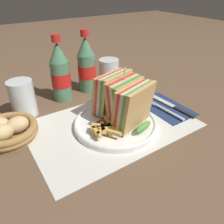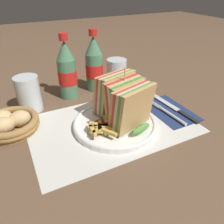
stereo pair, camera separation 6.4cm
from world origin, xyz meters
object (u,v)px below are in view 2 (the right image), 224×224
(fork, at_px, (168,113))
(bread_basket, at_px, (10,123))
(plate_main, at_px, (115,124))
(coke_bottle_near, at_px, (67,71))
(club_sandwich, at_px, (124,101))
(coke_bottle_far, at_px, (94,65))
(glass_near, at_px, (117,76))
(knife, at_px, (175,108))
(glass_far, at_px, (29,94))

(fork, bearing_deg, bread_basket, 159.76)
(plate_main, height_order, coke_bottle_near, coke_bottle_near)
(club_sandwich, relative_size, coke_bottle_far, 0.91)
(coke_bottle_near, relative_size, bread_basket, 1.44)
(club_sandwich, distance_m, fork, 0.17)
(plate_main, xyz_separation_m, glass_near, (0.13, 0.24, 0.04))
(knife, relative_size, glass_far, 1.78)
(coke_bottle_far, bearing_deg, fork, -65.21)
(fork, xyz_separation_m, glass_far, (-0.39, 0.23, 0.05))
(fork, xyz_separation_m, knife, (0.04, 0.02, -0.00))
(club_sandwich, bearing_deg, glass_far, 138.07)
(glass_far, bearing_deg, coke_bottle_near, 14.01)
(club_sandwich, relative_size, coke_bottle_near, 0.91)
(plate_main, bearing_deg, bread_basket, 156.35)
(fork, height_order, knife, fork)
(plate_main, height_order, glass_far, glass_far)
(plate_main, height_order, bread_basket, bread_basket)
(fork, distance_m, knife, 0.04)
(plate_main, bearing_deg, fork, -6.09)
(knife, height_order, coke_bottle_far, coke_bottle_far)
(knife, relative_size, glass_near, 1.78)
(club_sandwich, bearing_deg, fork, -8.82)
(club_sandwich, distance_m, glass_near, 0.25)
(glass_far, bearing_deg, coke_bottle_far, 11.97)
(club_sandwich, bearing_deg, coke_bottle_far, 85.55)
(fork, relative_size, coke_bottle_near, 0.84)
(glass_far, relative_size, bread_basket, 0.74)
(knife, distance_m, glass_near, 0.26)
(coke_bottle_near, bearing_deg, knife, -41.62)
(glass_near, distance_m, bread_basket, 0.42)
(club_sandwich, relative_size, fork, 1.08)
(glass_far, bearing_deg, bread_basket, -127.52)
(glass_far, distance_m, bread_basket, 0.12)
(plate_main, height_order, coke_bottle_far, coke_bottle_far)
(club_sandwich, xyz_separation_m, coke_bottle_far, (0.02, 0.26, 0.02))
(coke_bottle_near, height_order, glass_near, coke_bottle_near)
(club_sandwich, bearing_deg, glass_near, 66.74)
(fork, relative_size, glass_far, 1.65)
(knife, distance_m, bread_basket, 0.52)
(plate_main, height_order, club_sandwich, club_sandwich)
(bread_basket, bearing_deg, glass_near, 16.00)
(knife, bearing_deg, coke_bottle_far, 119.47)
(club_sandwich, height_order, coke_bottle_far, coke_bottle_far)
(glass_far, bearing_deg, fork, -31.13)
(coke_bottle_near, bearing_deg, glass_near, -3.86)
(plate_main, relative_size, coke_bottle_far, 1.08)
(coke_bottle_near, xyz_separation_m, coke_bottle_far, (0.11, 0.02, 0.00))
(fork, bearing_deg, glass_far, 145.65)
(glass_far, bearing_deg, plate_main, -46.35)
(plate_main, relative_size, fork, 1.28)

